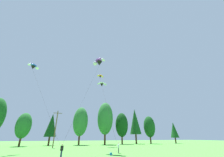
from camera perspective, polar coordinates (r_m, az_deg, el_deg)
name	(u,v)px	position (r m, az deg, el deg)	size (l,w,h in m)	color
treeline_tree_d	(24,125)	(52.50, -32.62, -15.98)	(4.39, 4.39, 9.59)	#472D19
treeline_tree_e	(51,125)	(53.14, -23.66, -17.16)	(3.79, 3.79, 9.96)	#472D19
treeline_tree_f	(81,121)	(54.15, -12.84, -16.84)	(5.28, 5.28, 12.89)	#472D19
treeline_tree_g	(105,118)	(56.06, -2.81, -16.02)	(5.94, 5.94, 15.34)	#472D19
treeline_tree_h	(122,125)	(58.93, 4.02, -18.48)	(4.97, 4.97, 11.73)	#472D19
treeline_tree_i	(135,121)	(62.56, 9.47, -17.01)	(4.66, 4.66, 13.91)	#472D19
treeline_tree_j	(149,127)	(65.41, 15.13, -18.60)	(4.78, 4.78, 11.05)	#472D19
treeline_tree_k	(174,130)	(72.05, 24.14, -18.75)	(3.54, 3.54, 8.82)	#472D19
utility_pole	(56,128)	(40.71, -22.23, -18.19)	(2.20, 0.26, 9.05)	brown
kite_flyer_near	(62,149)	(21.43, -19.98, -25.78)	(0.45, 0.59, 1.69)	navy
kite_flyer_mid	(118,147)	(26.03, 2.68, -26.25)	(0.64, 0.67, 1.69)	#4C4C51
parafoil_kite_high_blue_white	(33,66)	(36.82, -29.67, 4.33)	(9.41, 12.47, 16.97)	blue
parafoil_kite_mid_white	(102,84)	(49.86, -4.18, -2.29)	(4.44, 21.53, 19.29)	white
parafoil_kite_far_purple	(99,62)	(33.83, -5.32, 6.86)	(7.80, 9.10, 18.95)	purple
parafoil_kite_low_orange	(100,76)	(51.25, -4.86, 0.93)	(3.33, 21.82, 22.27)	orange
picnic_cooler	(111,154)	(23.48, -0.43, -28.65)	(0.52, 0.36, 0.34)	#1E70B7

